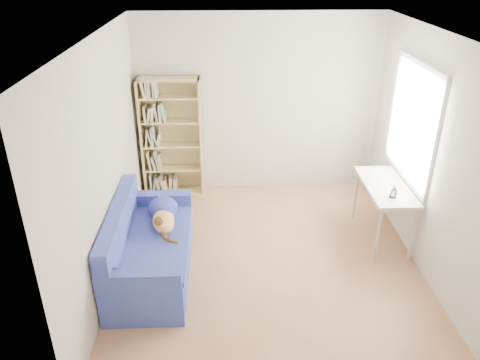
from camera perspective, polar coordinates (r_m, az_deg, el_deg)
name	(u,v)px	position (r m, az deg, el deg)	size (l,w,h in m)	color
ground	(268,261)	(5.65, 3.39, -9.88)	(4.00, 4.00, 0.00)	#9C6A46
room_shell	(281,131)	(4.91, 5.02, 6.01)	(3.54, 4.04, 2.62)	silver
sofa	(149,248)	(5.38, -11.03, -8.17)	(0.84, 1.73, 0.85)	navy
bookshelf	(172,142)	(6.90, -8.30, 4.63)	(0.88, 0.27, 1.75)	tan
desk	(385,191)	(6.00, 17.31, -1.30)	(0.51, 1.11, 0.75)	white
pen_cup	(394,192)	(5.68, 18.23, -1.45)	(0.08, 0.08, 0.16)	white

